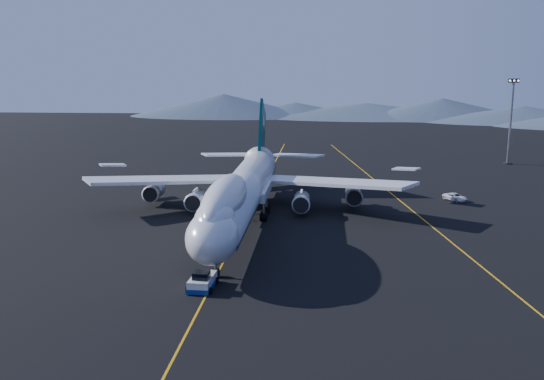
# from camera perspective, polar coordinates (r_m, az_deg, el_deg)

# --- Properties ---
(ground) EXTENTS (500.00, 500.00, 0.00)m
(ground) POSITION_cam_1_polar(r_m,az_deg,el_deg) (101.88, -2.73, -3.19)
(ground) COLOR black
(ground) RESTS_ON ground
(taxiway_line_main) EXTENTS (0.25, 220.00, 0.01)m
(taxiway_line_main) POSITION_cam_1_polar(r_m,az_deg,el_deg) (101.88, -2.73, -3.18)
(taxiway_line_main) COLOR orange
(taxiway_line_main) RESTS_ON ground
(taxiway_line_side) EXTENTS (28.08, 198.09, 0.01)m
(taxiway_line_side) POSITION_cam_1_polar(r_m,az_deg,el_deg) (112.05, 13.37, -2.14)
(taxiway_line_side) COLOR orange
(taxiway_line_side) RESTS_ON ground
(boeing_747) EXTENTS (59.62, 72.43, 19.37)m
(boeing_747) POSITION_cam_1_polar(r_m,az_deg,el_deg) (100.62, -2.76, 0.02)
(boeing_747) COLOR silver
(boeing_747) RESTS_ON ground
(pushback_tug) EXTENTS (3.22, 5.35, 2.27)m
(pushback_tug) POSITION_cam_1_polar(r_m,az_deg,el_deg) (72.98, -6.57, -8.63)
(pushback_tug) COLOR silver
(pushback_tug) RESTS_ON ground
(service_van) EXTENTS (4.85, 5.68, 1.45)m
(service_van) POSITION_cam_1_polar(r_m,az_deg,el_deg) (124.63, 16.86, -0.64)
(service_van) COLOR white
(service_van) RESTS_ON ground
(floodlight_mast) EXTENTS (2.84, 2.13, 22.97)m
(floodlight_mast) POSITION_cam_1_polar(r_m,az_deg,el_deg) (176.25, 21.54, 6.04)
(floodlight_mast) COLOR black
(floodlight_mast) RESTS_ON ground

